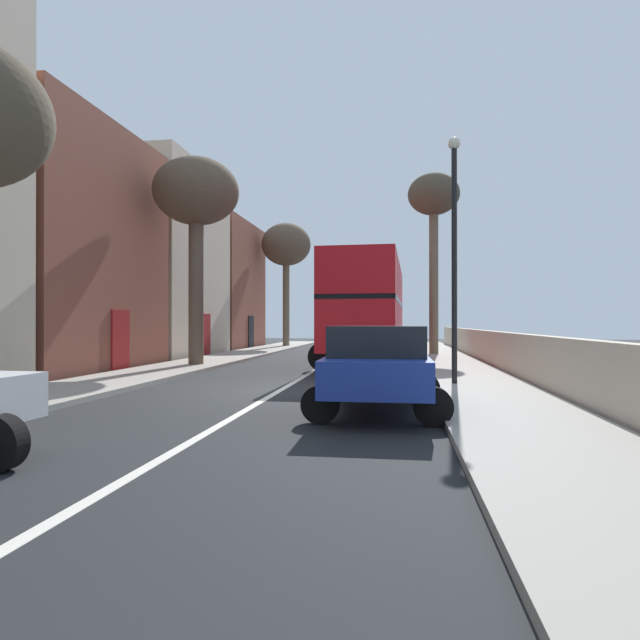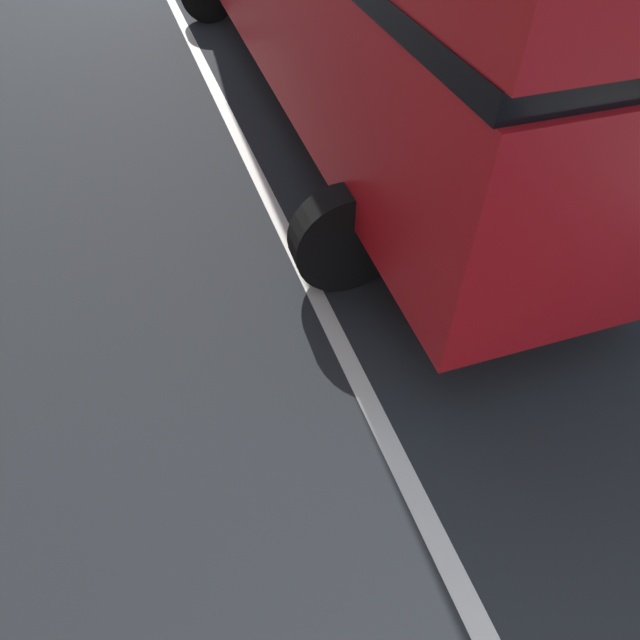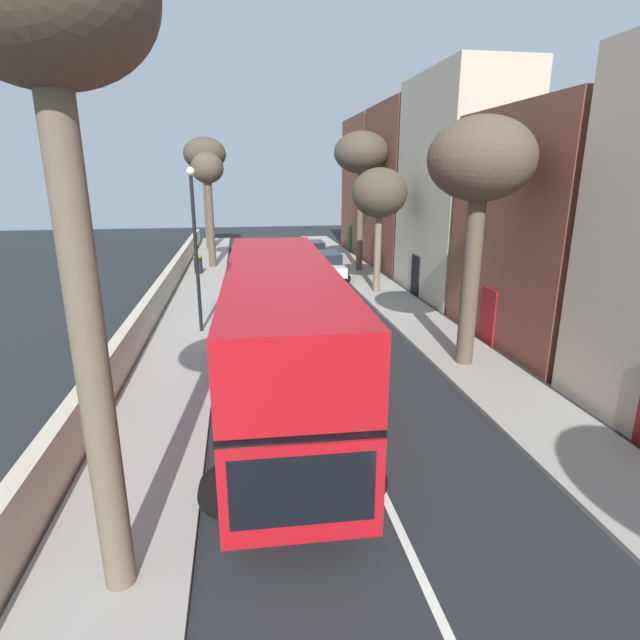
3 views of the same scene
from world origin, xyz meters
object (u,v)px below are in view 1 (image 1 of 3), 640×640
object	(u,v)px
street_tree_left_2	(196,197)
parked_car_blue_right_0	(378,363)
double_decker_bus	(369,306)
street_tree_right_3	(434,203)
lamppost_right	(454,239)
street_tree_left_4	(286,247)

from	to	relation	value
street_tree_left_2	parked_car_blue_right_0	bearing A→B (deg)	-51.49
double_decker_bus	street_tree_right_3	distance (m)	7.99
street_tree_right_3	parked_car_blue_right_0	bearing A→B (deg)	-97.25
double_decker_bus	lamppost_right	distance (m)	8.32
double_decker_bus	lamppost_right	size ratio (longest dim) A/B	1.76
street_tree_left_2	street_tree_left_4	size ratio (longest dim) A/B	0.94
parked_car_blue_right_0	street_tree_right_3	world-z (taller)	street_tree_right_3
double_decker_bus	street_tree_left_4	world-z (taller)	street_tree_left_4
parked_car_blue_right_0	street_tree_left_4	size ratio (longest dim) A/B	0.48
double_decker_bus	street_tree_left_2	xyz separation A→B (m)	(-6.32, -2.81, 4.01)
street_tree_right_3	street_tree_left_4	distance (m)	12.18
street_tree_left_2	street_tree_left_4	bearing A→B (deg)	89.91
street_tree_right_3	lamppost_right	world-z (taller)	street_tree_right_3
street_tree_left_4	double_decker_bus	bearing A→B (deg)	-64.27
street_tree_right_3	lamppost_right	distance (m)	13.51
double_decker_bus	street_tree_left_4	xyz separation A→B (m)	(-6.29, 13.06, 4.46)
double_decker_bus	parked_car_blue_right_0	size ratio (longest dim) A/B	2.81
lamppost_right	double_decker_bus	bearing A→B (deg)	108.49
street_tree_left_4	lamppost_right	distance (m)	22.85
lamppost_right	parked_car_blue_right_0	bearing A→B (deg)	-114.32
double_decker_bus	street_tree_left_4	distance (m)	15.17
lamppost_right	street_tree_left_2	bearing A→B (deg)	150.90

